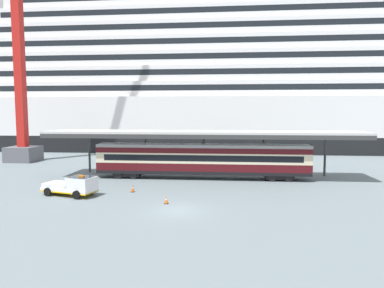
% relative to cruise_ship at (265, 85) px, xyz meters
% --- Properties ---
extents(ground_plane, '(400.00, 400.00, 0.00)m').
position_rel_cruise_ship_xyz_m(ground_plane, '(-12.94, -52.48, -14.13)').
color(ground_plane, slate).
extents(cruise_ship, '(155.86, 29.81, 42.93)m').
position_rel_cruise_ship_xyz_m(cruise_ship, '(0.00, 0.00, 0.00)').
color(cruise_ship, black).
rests_on(cruise_ship, ground).
extents(platform_canopy, '(37.57, 5.69, 5.64)m').
position_rel_cruise_ship_xyz_m(platform_canopy, '(-11.75, -38.47, -8.74)').
color(platform_canopy, '#BDBDBD').
rests_on(platform_canopy, ground).
extents(train_carriage, '(25.00, 2.81, 4.11)m').
position_rel_cruise_ship_xyz_m(train_carriage, '(-11.75, -38.89, -11.82)').
color(train_carriage, black).
rests_on(train_carriage, ground).
extents(service_truck, '(5.55, 3.33, 2.02)m').
position_rel_cruise_ship_xyz_m(service_truck, '(-23.31, -48.47, -13.14)').
color(service_truck, white).
rests_on(service_truck, ground).
extents(traffic_cone_near, '(0.36, 0.36, 0.69)m').
position_rel_cruise_ship_xyz_m(traffic_cone_near, '(-14.12, -50.52, -13.79)').
color(traffic_cone_near, black).
rests_on(traffic_cone_near, ground).
extents(traffic_cone_mid, '(0.36, 0.36, 0.76)m').
position_rel_cruise_ship_xyz_m(traffic_cone_mid, '(-18.16, -46.53, -13.76)').
color(traffic_cone_mid, black).
rests_on(traffic_cone_mid, ground).
extents(dockside_crane, '(9.68, 4.40, 53.56)m').
position_rel_cruise_ship_xyz_m(dockside_crane, '(-41.09, -27.14, 1.89)').
color(dockside_crane, '#595960').
rests_on(dockside_crane, ground).
extents(quay_bollard, '(0.48, 0.48, 0.96)m').
position_rel_cruise_ship_xyz_m(quay_bollard, '(-23.84, -44.61, -13.62)').
color(quay_bollard, black).
rests_on(quay_bollard, ground).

